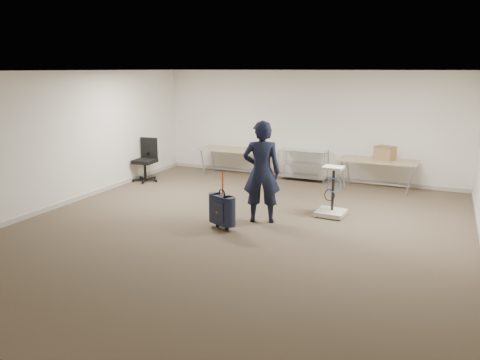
% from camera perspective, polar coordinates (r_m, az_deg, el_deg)
% --- Properties ---
extents(ground, '(9.00, 9.00, 0.00)m').
position_cam_1_polar(ground, '(8.50, -0.35, -6.06)').
color(ground, '#4D3F2F').
rests_on(ground, ground).
extents(room_shell, '(8.00, 9.00, 9.00)m').
position_cam_1_polar(room_shell, '(9.70, 2.99, -3.27)').
color(room_shell, white).
rests_on(room_shell, ground).
extents(folding_table_left, '(1.80, 0.75, 0.73)m').
position_cam_1_polar(folding_table_left, '(12.58, -0.91, 3.56)').
color(folding_table_left, '#8F7B57').
rests_on(folding_table_left, ground).
extents(folding_table_right, '(1.80, 0.75, 0.73)m').
position_cam_1_polar(folding_table_right, '(11.55, 16.50, 2.11)').
color(folding_table_right, '#8F7B57').
rests_on(folding_table_right, ground).
extents(wire_shelf, '(1.22, 0.47, 0.80)m').
position_cam_1_polar(wire_shelf, '(12.21, 7.72, 2.00)').
color(wire_shelf, silver).
rests_on(wire_shelf, ground).
extents(person, '(0.81, 0.66, 1.93)m').
position_cam_1_polar(person, '(8.69, 2.65, 0.97)').
color(person, black).
rests_on(person, ground).
extents(suitcase, '(0.44, 0.35, 1.06)m').
position_cam_1_polar(suitcase, '(8.43, -2.20, -3.65)').
color(suitcase, black).
rests_on(suitcase, ground).
extents(office_chair, '(0.67, 0.67, 1.10)m').
position_cam_1_polar(office_chair, '(12.30, -11.39, 1.43)').
color(office_chair, black).
rests_on(office_chair, ground).
extents(equipment_cart, '(0.57, 0.57, 1.00)m').
position_cam_1_polar(equipment_cart, '(9.37, 11.10, -2.78)').
color(equipment_cart, beige).
rests_on(equipment_cart, ground).
extents(cardboard_box, '(0.52, 0.46, 0.32)m').
position_cam_1_polar(cardboard_box, '(11.58, 17.24, 3.16)').
color(cardboard_box, '#986746').
rests_on(cardboard_box, folding_table_right).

